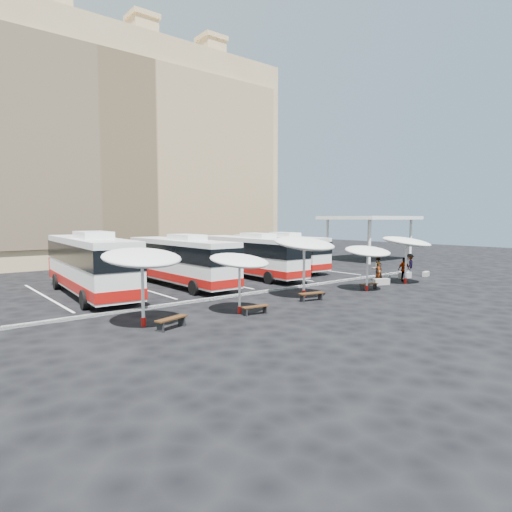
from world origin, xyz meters
TOP-DOWN VIEW (x-y plane):
  - ground at (0.00, 0.00)m, footprint 120.00×120.00m
  - sandstone_building at (0.00, 31.87)m, footprint 42.00×18.25m
  - service_canopy at (24.00, 10.00)m, footprint 10.00×8.00m
  - curb_divider at (0.00, 0.50)m, footprint 34.00×0.25m
  - bay_lines at (0.00, 8.00)m, footprint 24.15×12.00m
  - bus_0 at (-9.64, 6.70)m, footprint 3.73×13.16m
  - bus_1 at (-3.25, 6.52)m, footprint 2.86×11.97m
  - bus_2 at (3.62, 6.96)m, footprint 2.88×11.78m
  - bus_3 at (8.66, 9.16)m, footprint 2.72×11.45m
  - sunshade_0 at (-10.37, -2.88)m, footprint 3.58×3.62m
  - sunshade_1 at (-5.33, -3.46)m, footprint 3.67×3.70m
  - sunshade_2 at (0.49, -2.37)m, footprint 3.95×4.00m
  - sunshade_3 at (5.61, -3.33)m, footprint 3.75×3.78m
  - sunshade_4 at (10.53, -3.20)m, footprint 4.65×4.68m
  - wood_bench_0 at (-9.59, -4.07)m, footprint 1.69×0.90m
  - wood_bench_1 at (-4.89, -4.22)m, footprint 1.51×0.60m
  - wood_bench_2 at (-0.01, -3.50)m, footprint 1.69×0.76m
  - wood_bench_3 at (6.05, -3.15)m, footprint 1.43×0.71m
  - conc_bench_0 at (8.59, -2.42)m, footprint 1.30×0.84m
  - conc_bench_1 at (10.51, -1.57)m, footprint 1.26×0.85m
  - conc_bench_2 at (13.11, -1.57)m, footprint 1.29×0.44m
  - conc_bench_3 at (15.63, -2.00)m, footprint 1.12×0.64m
  - passenger_0 at (8.97, -1.92)m, footprint 0.70×0.62m
  - passenger_1 at (9.99, -1.10)m, footprint 1.18×1.12m
  - passenger_2 at (11.40, -2.54)m, footprint 1.19×0.72m
  - passenger_3 at (15.16, -0.71)m, footprint 1.40×1.24m

SIDE VIEW (x-z plane):
  - ground at x=0.00m, z-range 0.00..0.00m
  - bay_lines at x=0.00m, z-range 0.00..0.01m
  - curb_divider at x=0.00m, z-range 0.00..0.15m
  - conc_bench_3 at x=15.63m, z-range 0.00..0.40m
  - conc_bench_1 at x=10.51m, z-range 0.00..0.45m
  - conc_bench_0 at x=8.59m, z-range 0.00..0.46m
  - conc_bench_2 at x=13.11m, z-range 0.00..0.48m
  - wood_bench_3 at x=6.05m, z-range 0.11..0.54m
  - wood_bench_1 at x=-4.89m, z-range 0.12..0.57m
  - wood_bench_2 at x=-0.01m, z-range 0.13..0.63m
  - wood_bench_0 at x=-9.59m, z-range 0.13..0.64m
  - passenger_0 at x=8.97m, z-range 0.00..1.62m
  - passenger_3 at x=15.16m, z-range 0.00..1.88m
  - passenger_2 at x=11.40m, z-range 0.00..1.90m
  - passenger_1 at x=9.99m, z-range 0.00..1.93m
  - bus_3 at x=8.66m, z-range 0.04..3.67m
  - bus_2 at x=3.62m, z-range 0.04..3.77m
  - bus_1 at x=-3.25m, z-range 0.04..3.83m
  - bus_0 at x=-9.64m, z-range 0.04..4.17m
  - sunshade_3 at x=5.61m, z-range 1.10..4.27m
  - sunshade_1 at x=-5.33m, z-range 1.12..4.34m
  - sunshade_0 at x=-10.37m, z-range 1.29..4.98m
  - sunshade_4 at x=10.53m, z-range 1.30..5.01m
  - sunshade_2 at x=0.49m, z-range 1.38..5.31m
  - service_canopy at x=24.00m, z-range 2.27..7.47m
  - sandstone_building at x=0.00m, z-range -2.17..27.43m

